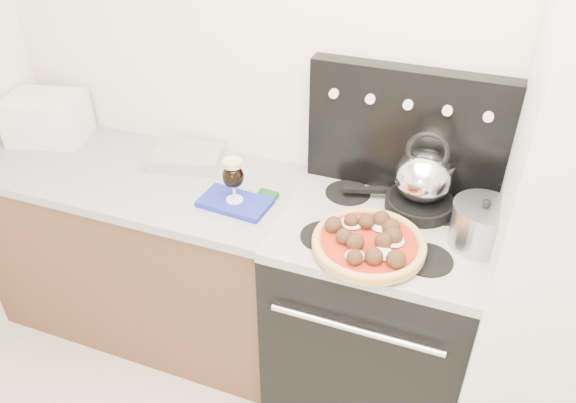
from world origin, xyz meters
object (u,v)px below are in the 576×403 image
at_px(oven_mitt, 235,203).
at_px(pizza_pan, 368,249).
at_px(tea_kettle, 424,172).
at_px(skillet, 419,204).
at_px(base_cabinet, 148,254).
at_px(stove_body, 373,316).
at_px(stock_pot, 481,226).
at_px(toaster_oven, 47,118).
at_px(pizza, 369,241).
at_px(beer_glass, 233,181).

bearing_deg(oven_mitt, pizza_pan, -11.11).
bearing_deg(tea_kettle, skillet, 0.00).
bearing_deg(base_cabinet, stove_body, -1.30).
distance_m(skillet, stock_pot, 0.27).
xyz_separation_m(base_cabinet, skillet, (1.21, 0.12, 0.51)).
distance_m(toaster_oven, skillet, 1.73).
distance_m(pizza, stock_pot, 0.39).
bearing_deg(stock_pot, skillet, 148.64).
height_order(toaster_oven, tea_kettle, tea_kettle).
relative_size(toaster_oven, skillet, 1.29).
relative_size(skillet, stock_pot, 1.25).
xyz_separation_m(toaster_oven, skillet, (1.73, 0.00, -0.06)).
relative_size(toaster_oven, beer_glass, 1.84).
height_order(base_cabinet, oven_mitt, oven_mitt).
relative_size(toaster_oven, stock_pot, 1.62).
xyz_separation_m(stove_body, skillet, (0.10, 0.14, 0.50)).
distance_m(beer_glass, pizza_pan, 0.58).
distance_m(skillet, tea_kettle, 0.14).
bearing_deg(stove_body, skillet, 54.42).
distance_m(toaster_oven, pizza_pan, 1.64).
relative_size(base_cabinet, toaster_oven, 4.32).
xyz_separation_m(stove_body, oven_mitt, (-0.58, -0.06, 0.47)).
xyz_separation_m(beer_glass, pizza_pan, (0.56, -0.11, -0.09)).
relative_size(oven_mitt, beer_glass, 1.50).
distance_m(stove_body, pizza_pan, 0.51).
xyz_separation_m(pizza_pan, pizza, (-0.00, 0.00, 0.03)).
bearing_deg(beer_glass, tea_kettle, 16.39).
height_order(pizza_pan, pizza, pizza).
bearing_deg(base_cabinet, pizza, -10.06).
bearing_deg(skillet, pizza, -111.22).
bearing_deg(base_cabinet, beer_glass, -8.94).
distance_m(toaster_oven, tea_kettle, 1.73).
xyz_separation_m(oven_mitt, skillet, (0.68, 0.20, 0.03)).
xyz_separation_m(oven_mitt, pizza_pan, (0.56, -0.11, 0.01)).
height_order(oven_mitt, skillet, skillet).
height_order(toaster_oven, beer_glass, toaster_oven).
xyz_separation_m(base_cabinet, tea_kettle, (1.21, 0.12, 0.65)).
bearing_deg(stove_body, pizza_pan, -96.22).
bearing_deg(skillet, stock_pot, -31.36).
height_order(base_cabinet, pizza, pizza).
bearing_deg(pizza, pizza_pan, 0.00).
relative_size(stove_body, toaster_oven, 2.62).
height_order(stove_body, oven_mitt, oven_mitt).
bearing_deg(beer_glass, skillet, 16.39).
bearing_deg(stock_pot, pizza_pan, -153.97).
relative_size(pizza_pan, pizza, 0.89).
relative_size(base_cabinet, beer_glass, 7.95).
bearing_deg(beer_glass, base_cabinet, 171.06).
xyz_separation_m(beer_glass, stock_pot, (0.91, 0.06, -0.02)).
distance_m(oven_mitt, pizza_pan, 0.57).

